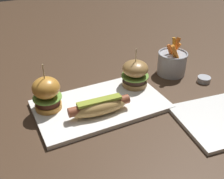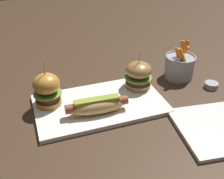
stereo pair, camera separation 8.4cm
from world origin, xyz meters
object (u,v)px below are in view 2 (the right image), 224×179
Objects in this scene: platter_main at (100,104)px; fries_bucket at (180,66)px; side_plate at (217,128)px; hot_dog at (97,105)px; slider_left at (47,89)px; sauce_ramekin at (211,85)px; slider_right at (138,75)px.

fries_bucket reaches higher than platter_main.
platter_main is 0.35m from side_plate.
hot_dog is 0.16m from slider_left.
platter_main is at bearing -165.75° from fries_bucket.
platter_main is 8.62× the size of sauce_ramekin.
side_plate is (0.30, -0.17, -0.03)m from hot_dog.
platter_main is at bearing 63.41° from hot_dog.
slider_right reaches higher than hot_dog.
slider_right is at bearing 163.91° from sauce_ramekin.
slider_left reaches higher than side_plate.
hot_dog reaches higher than sauce_ramekin.
sauce_ramekin reaches higher than side_plate.
fries_bucket is at bearing 122.53° from sauce_ramekin.
slider_right is 0.94× the size of fries_bucket.
platter_main is at bearing -161.74° from slider_right.
sauce_ramekin is 0.23m from side_plate.
platter_main is 1.86× the size of side_plate.
sauce_ramekin is at bearing -16.09° from slider_right.
fries_bucket is at bearing 10.77° from slider_right.
slider_left is 0.69× the size of side_plate.
fries_bucket is 0.31m from side_plate.
hot_dog is (-0.02, -0.05, 0.03)m from platter_main.
hot_dog is 0.43m from sauce_ramekin.
hot_dog is at bearing -116.59° from platter_main.
platter_main is at bearing -17.58° from slider_left.
slider_left is 0.56m from sauce_ramekin.
platter_main is at bearing 176.90° from sauce_ramekin.
sauce_ramekin is 0.22× the size of side_plate.
hot_dog is 1.30× the size of fries_bucket.
sauce_ramekin is (0.25, -0.07, -0.05)m from slider_right.
fries_bucket is 0.67× the size of side_plate.
slider_left is at bearing -175.66° from fries_bucket.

